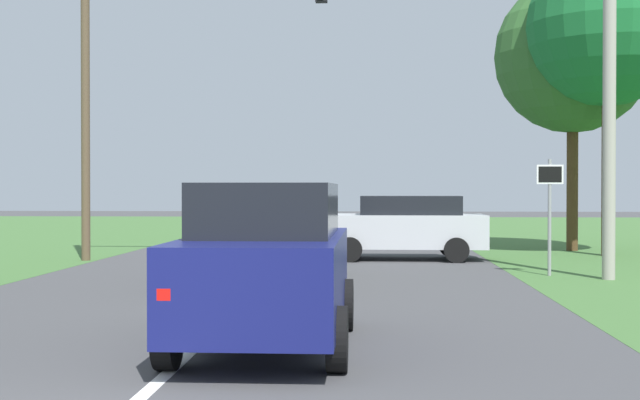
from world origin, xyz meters
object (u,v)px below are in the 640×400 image
Objects in this scene: oak_tree_right at (608,26)px; extra_tree_1 at (573,56)px; keep_moving_sign at (550,201)px; pickup_truck_lead at (266,237)px; crossing_suv_far at (404,226)px; utility_pole_right at (609,53)px; traffic_light at (148,56)px; red_suv_near at (268,262)px.

extra_tree_1 is at bearing 104.11° from oak_tree_right.
keep_moving_sign is at bearing -116.13° from oak_tree_right.
pickup_truck_lead is 13.41m from oak_tree_right.
crossing_suv_far is at bearing -145.83° from extra_tree_1.
crossing_suv_far is (-6.07, -1.62, -5.85)m from oak_tree_right.
utility_pole_right is (4.27, -5.07, 4.00)m from crossing_suv_far.
extra_tree_1 reaches higher than crossing_suv_far.
extra_tree_1 is (1.26, 8.83, 1.31)m from utility_pole_right.
keep_moving_sign is 3.51m from utility_pole_right.
traffic_light is 1.86× the size of crossing_suv_far.
pickup_truck_lead reaches higher than crossing_suv_far.
utility_pole_right reaches higher than extra_tree_1.
extra_tree_1 is at bearing 49.07° from pickup_truck_lead.
traffic_light is at bearing -172.72° from crossing_suv_far.
oak_tree_right is 7.18m from utility_pole_right.
crossing_suv_far is (-3.15, 4.33, -0.75)m from keep_moving_sign.
keep_moving_sign reaches higher than red_suv_near.
keep_moving_sign is 5.40m from crossing_suv_far.
keep_moving_sign is at bearing 16.80° from pickup_truck_lead.
extra_tree_1 is at bearing 65.71° from red_suv_near.
red_suv_near is at bearing -118.86° from oak_tree_right.
crossing_suv_far is 0.53× the size of extra_tree_1.
keep_moving_sign is 0.57× the size of crossing_suv_far.
traffic_light is 0.99× the size of extra_tree_1.
oak_tree_right is 2.26m from extra_tree_1.
crossing_suv_far is 8.54m from extra_tree_1.
oak_tree_right is at bearing 61.14° from red_suv_near.
red_suv_near is 0.96× the size of crossing_suv_far.
oak_tree_right is at bearing 63.87° from keep_moving_sign.
traffic_light is 8.51m from crossing_suv_far.
pickup_truck_lead is (-0.92, 7.16, -0.10)m from red_suv_near.
oak_tree_right is 1.05× the size of extra_tree_1.
crossing_suv_far is at bearing 130.10° from utility_pole_right.
traffic_light is at bearing -159.68° from extra_tree_1.
red_suv_near is at bearing -82.70° from pickup_truck_lead.
utility_pole_right reaches higher than red_suv_near.
oak_tree_right is at bearing 14.98° from crossing_suv_far.
traffic_light is 0.94× the size of oak_tree_right.
oak_tree_right reaches higher than crossing_suv_far.
keep_moving_sign reaches higher than pickup_truck_lead.
red_suv_near is 18.06m from oak_tree_right.
crossing_suv_far is 7.74m from utility_pole_right.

